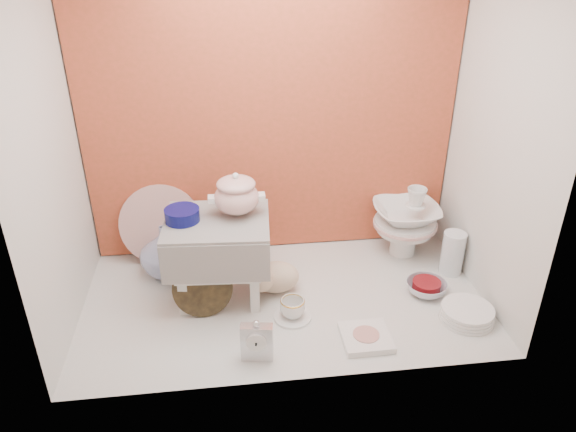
{
  "coord_description": "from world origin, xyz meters",
  "views": [
    {
      "loc": [
        -0.23,
        -2.0,
        1.51
      ],
      "look_at": [
        0.02,
        0.02,
        0.42
      ],
      "focal_mm": 34.07,
      "sensor_mm": 36.0,
      "label": 1
    }
  ],
  "objects_px": {
    "step_stool": "(219,258)",
    "plush_pig": "(276,277)",
    "soup_tureen": "(236,194)",
    "blue_white_vase": "(166,251)",
    "mantel_clock": "(257,340)",
    "crystal_bowl": "(426,288)",
    "gold_rim_teacup": "(293,308)",
    "porcelain_tower": "(405,221)",
    "dinner_plate_stack": "(467,313)",
    "floral_platter": "(161,225)"
  },
  "relations": [
    {
      "from": "crystal_bowl",
      "to": "blue_white_vase",
      "type": "bearing_deg",
      "value": 165.24
    },
    {
      "from": "dinner_plate_stack",
      "to": "plush_pig",
      "type": "bearing_deg",
      "value": 158.94
    },
    {
      "from": "step_stool",
      "to": "plush_pig",
      "type": "height_order",
      "value": "step_stool"
    },
    {
      "from": "plush_pig",
      "to": "blue_white_vase",
      "type": "bearing_deg",
      "value": 134.56
    },
    {
      "from": "blue_white_vase",
      "to": "plush_pig",
      "type": "distance_m",
      "value": 0.55
    },
    {
      "from": "plush_pig",
      "to": "step_stool",
      "type": "bearing_deg",
      "value": 155.68
    },
    {
      "from": "step_stool",
      "to": "mantel_clock",
      "type": "relative_size",
      "value": 2.46
    },
    {
      "from": "soup_tureen",
      "to": "plush_pig",
      "type": "height_order",
      "value": "soup_tureen"
    },
    {
      "from": "soup_tureen",
      "to": "crystal_bowl",
      "type": "distance_m",
      "value": 0.98
    },
    {
      "from": "mantel_clock",
      "to": "crystal_bowl",
      "type": "height_order",
      "value": "mantel_clock"
    },
    {
      "from": "mantel_clock",
      "to": "crystal_bowl",
      "type": "xyz_separation_m",
      "value": [
        0.81,
        0.34,
        -0.06
      ]
    },
    {
      "from": "blue_white_vase",
      "to": "porcelain_tower",
      "type": "xyz_separation_m",
      "value": [
        1.2,
        0.04,
        0.06
      ]
    },
    {
      "from": "plush_pig",
      "to": "dinner_plate_stack",
      "type": "xyz_separation_m",
      "value": [
        0.8,
        -0.31,
        -0.05
      ]
    },
    {
      "from": "floral_platter",
      "to": "dinner_plate_stack",
      "type": "relative_size",
      "value": 1.71
    },
    {
      "from": "porcelain_tower",
      "to": "crystal_bowl",
      "type": "bearing_deg",
      "value": -89.95
    },
    {
      "from": "plush_pig",
      "to": "gold_rim_teacup",
      "type": "distance_m",
      "value": 0.21
    },
    {
      "from": "blue_white_vase",
      "to": "porcelain_tower",
      "type": "relative_size",
      "value": 0.7
    },
    {
      "from": "blue_white_vase",
      "to": "mantel_clock",
      "type": "xyz_separation_m",
      "value": [
        0.39,
        -0.65,
        -0.04
      ]
    },
    {
      "from": "blue_white_vase",
      "to": "step_stool",
      "type": "bearing_deg",
      "value": -38.83
    },
    {
      "from": "step_stool",
      "to": "gold_rim_teacup",
      "type": "relative_size",
      "value": 4.11
    },
    {
      "from": "soup_tureen",
      "to": "gold_rim_teacup",
      "type": "relative_size",
      "value": 2.17
    },
    {
      "from": "plush_pig",
      "to": "dinner_plate_stack",
      "type": "height_order",
      "value": "plush_pig"
    },
    {
      "from": "blue_white_vase",
      "to": "plush_pig",
      "type": "bearing_deg",
      "value": -22.74
    },
    {
      "from": "floral_platter",
      "to": "plush_pig",
      "type": "distance_m",
      "value": 0.65
    },
    {
      "from": "floral_platter",
      "to": "crystal_bowl",
      "type": "height_order",
      "value": "floral_platter"
    },
    {
      "from": "soup_tureen",
      "to": "step_stool",
      "type": "bearing_deg",
      "value": -153.39
    },
    {
      "from": "crystal_bowl",
      "to": "porcelain_tower",
      "type": "distance_m",
      "value": 0.39
    },
    {
      "from": "soup_tureen",
      "to": "gold_rim_teacup",
      "type": "distance_m",
      "value": 0.55
    },
    {
      "from": "floral_platter",
      "to": "porcelain_tower",
      "type": "bearing_deg",
      "value": -4.59
    },
    {
      "from": "blue_white_vase",
      "to": "dinner_plate_stack",
      "type": "distance_m",
      "value": 1.41
    },
    {
      "from": "floral_platter",
      "to": "porcelain_tower",
      "type": "xyz_separation_m",
      "value": [
        1.22,
        -0.1,
        -0.01
      ]
    },
    {
      "from": "dinner_plate_stack",
      "to": "porcelain_tower",
      "type": "distance_m",
      "value": 0.59
    },
    {
      "from": "dinner_plate_stack",
      "to": "porcelain_tower",
      "type": "bearing_deg",
      "value": 101.0
    },
    {
      "from": "blue_white_vase",
      "to": "porcelain_tower",
      "type": "distance_m",
      "value": 1.2
    },
    {
      "from": "mantel_clock",
      "to": "plush_pig",
      "type": "bearing_deg",
      "value": 83.7
    },
    {
      "from": "porcelain_tower",
      "to": "blue_white_vase",
      "type": "bearing_deg",
      "value": -177.92
    },
    {
      "from": "soup_tureen",
      "to": "plush_pig",
      "type": "relative_size",
      "value": 0.87
    },
    {
      "from": "blue_white_vase",
      "to": "plush_pig",
      "type": "height_order",
      "value": "blue_white_vase"
    },
    {
      "from": "crystal_bowl",
      "to": "step_stool",
      "type": "bearing_deg",
      "value": 173.39
    },
    {
      "from": "blue_white_vase",
      "to": "dinner_plate_stack",
      "type": "height_order",
      "value": "blue_white_vase"
    },
    {
      "from": "soup_tureen",
      "to": "blue_white_vase",
      "type": "bearing_deg",
      "value": 155.21
    },
    {
      "from": "blue_white_vase",
      "to": "porcelain_tower",
      "type": "height_order",
      "value": "porcelain_tower"
    },
    {
      "from": "floral_platter",
      "to": "crystal_bowl",
      "type": "xyz_separation_m",
      "value": [
        1.22,
        -0.46,
        -0.17
      ]
    },
    {
      "from": "soup_tureen",
      "to": "crystal_bowl",
      "type": "bearing_deg",
      "value": -10.33
    },
    {
      "from": "step_stool",
      "to": "dinner_plate_stack",
      "type": "xyz_separation_m",
      "value": [
        1.05,
        -0.31,
        -0.17
      ]
    },
    {
      "from": "plush_pig",
      "to": "porcelain_tower",
      "type": "relative_size",
      "value": 0.73
    },
    {
      "from": "floral_platter",
      "to": "blue_white_vase",
      "type": "relative_size",
      "value": 1.56
    },
    {
      "from": "step_stool",
      "to": "dinner_plate_stack",
      "type": "bearing_deg",
      "value": -12.63
    },
    {
      "from": "mantel_clock",
      "to": "gold_rim_teacup",
      "type": "height_order",
      "value": "mantel_clock"
    },
    {
      "from": "dinner_plate_stack",
      "to": "porcelain_tower",
      "type": "relative_size",
      "value": 0.63
    }
  ]
}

